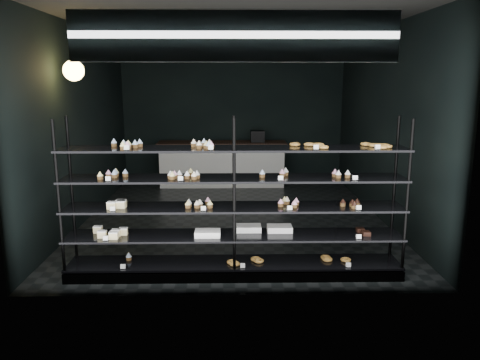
# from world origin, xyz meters

# --- Properties ---
(room) EXTENTS (5.01, 6.01, 3.20)m
(room) POSITION_xyz_m (0.00, 0.00, 1.60)
(room) COLOR black
(room) RESTS_ON ground
(display_shelf) EXTENTS (4.00, 0.50, 1.91)m
(display_shelf) POSITION_xyz_m (-0.03, -2.45, 0.63)
(display_shelf) COLOR black
(display_shelf) RESTS_ON room
(signage) EXTENTS (3.30, 0.05, 0.50)m
(signage) POSITION_xyz_m (0.00, -2.93, 2.75)
(signage) COLOR #120E46
(signage) RESTS_ON room
(pendant_lamp) EXTENTS (0.28, 0.28, 0.87)m
(pendant_lamp) POSITION_xyz_m (-2.20, -1.16, 2.45)
(pendant_lamp) COLOR black
(pendant_lamp) RESTS_ON room
(service_counter) EXTENTS (2.83, 0.65, 1.23)m
(service_counter) POSITION_xyz_m (-0.23, 2.50, 0.50)
(service_counter) COLOR silver
(service_counter) RESTS_ON room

